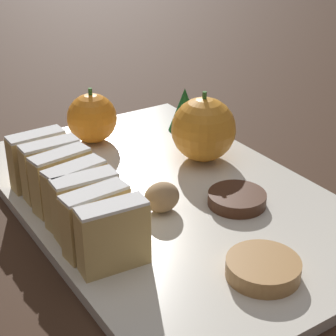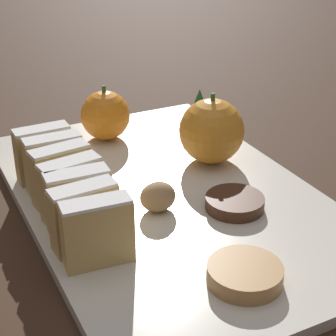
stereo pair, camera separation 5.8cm
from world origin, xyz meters
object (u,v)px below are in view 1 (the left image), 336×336
Objects in this scene: walnut at (162,197)px; chocolate_cookie at (237,199)px; orange_near at (92,118)px; orange_far at (204,129)px.

walnut reaches higher than chocolate_cookie.
walnut is (-0.02, -0.19, -0.02)m from orange_near.
orange_near is 0.15m from orange_far.
orange_far is 1.40× the size of chocolate_cookie.
orange_near is 0.84× the size of orange_far.
orange_far reaches higher than walnut.
orange_far is at bearing 35.13° from walnut.
orange_far reaches higher than chocolate_cookie.
orange_near is 0.23m from chocolate_cookie.
walnut is (-0.11, -0.07, -0.02)m from orange_far.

